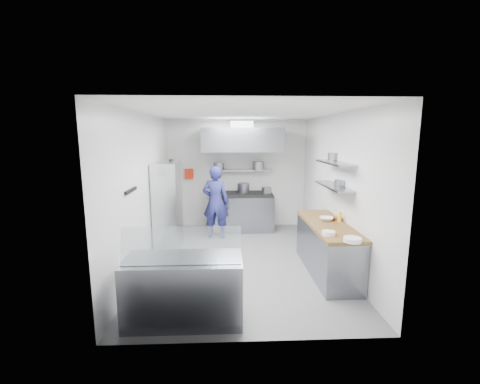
{
  "coord_description": "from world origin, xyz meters",
  "views": [
    {
      "loc": [
        -0.28,
        -5.91,
        2.39
      ],
      "look_at": [
        0.0,
        0.6,
        1.25
      ],
      "focal_mm": 24.0,
      "sensor_mm": 36.0,
      "label": 1
    }
  ],
  "objects_px": {
    "gas_range": "(241,213)",
    "display_case": "(184,289)",
    "chef": "(216,202)",
    "wire_rack": "(168,206)"
  },
  "relations": [
    {
      "from": "wire_rack",
      "to": "chef",
      "type": "bearing_deg",
      "value": 33.07
    },
    {
      "from": "gas_range",
      "to": "wire_rack",
      "type": "xyz_separation_m",
      "value": [
        -1.63,
        -1.29,
        0.48
      ]
    },
    {
      "from": "gas_range",
      "to": "chef",
      "type": "relative_size",
      "value": 0.93
    },
    {
      "from": "chef",
      "to": "wire_rack",
      "type": "bearing_deg",
      "value": 43.36
    },
    {
      "from": "wire_rack",
      "to": "display_case",
      "type": "height_order",
      "value": "wire_rack"
    },
    {
      "from": "gas_range",
      "to": "wire_rack",
      "type": "bearing_deg",
      "value": -141.74
    },
    {
      "from": "gas_range",
      "to": "wire_rack",
      "type": "distance_m",
      "value": 2.13
    },
    {
      "from": "gas_range",
      "to": "display_case",
      "type": "bearing_deg",
      "value": -102.91
    },
    {
      "from": "display_case",
      "to": "wire_rack",
      "type": "bearing_deg",
      "value": 103.78
    },
    {
      "from": "gas_range",
      "to": "display_case",
      "type": "distance_m",
      "value": 4.21
    }
  ]
}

